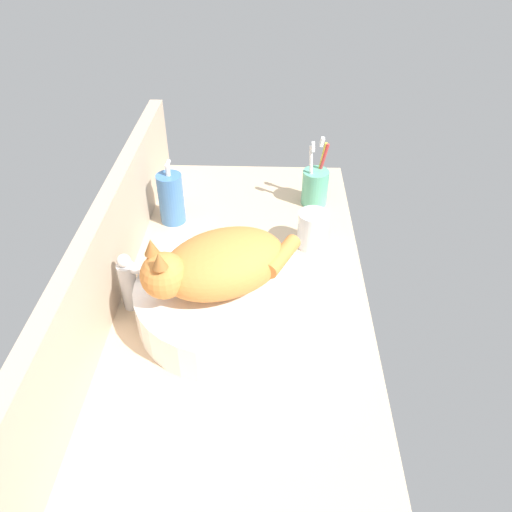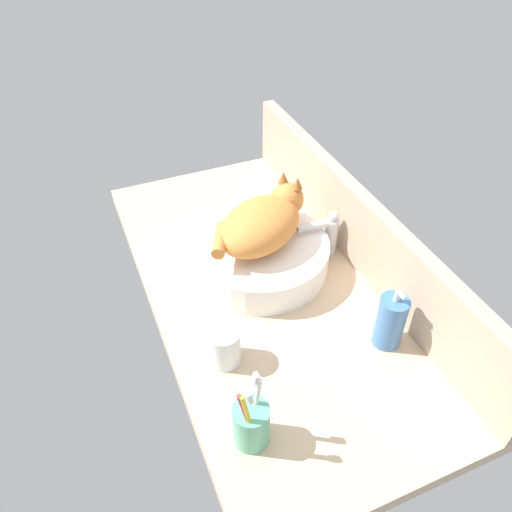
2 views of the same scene
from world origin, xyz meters
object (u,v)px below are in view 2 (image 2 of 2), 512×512
at_px(water_glass, 224,347).
at_px(sink_basin, 260,255).
at_px(cat, 263,222).
at_px(toothbrush_cup, 251,423).
at_px(soap_dispenser, 390,321).
at_px(faucet, 328,232).

bearing_deg(water_glass, sink_basin, 142.86).
bearing_deg(cat, toothbrush_cup, -25.66).
height_order(sink_basin, toothbrush_cup, toothbrush_cup).
relative_size(soap_dispenser, water_glass, 1.83).
xyz_separation_m(cat, water_glass, (0.26, -0.20, -0.10)).
bearing_deg(toothbrush_cup, sink_basin, 155.16).
relative_size(cat, soap_dispenser, 1.80).
relative_size(faucet, water_glass, 1.49).
height_order(faucet, water_glass, faucet).
distance_m(sink_basin, toothbrush_cup, 0.49).
xyz_separation_m(faucet, soap_dispenser, (0.33, -0.02, -0.00)).
bearing_deg(cat, water_glass, -37.95).
bearing_deg(sink_basin, soap_dispenser, 25.91).
bearing_deg(toothbrush_cup, soap_dispenser, 105.30).
xyz_separation_m(faucet, toothbrush_cup, (0.43, -0.40, -0.02)).
height_order(cat, faucet, cat).
xyz_separation_m(cat, faucet, (0.03, 0.18, -0.07)).
height_order(soap_dispenser, water_glass, soap_dispenser).
height_order(toothbrush_cup, water_glass, toothbrush_cup).
bearing_deg(faucet, sink_basin, -95.50).
bearing_deg(cat, soap_dispenser, 23.89).
relative_size(toothbrush_cup, water_glass, 2.05).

